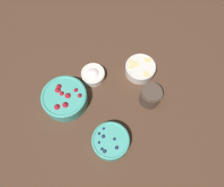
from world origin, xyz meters
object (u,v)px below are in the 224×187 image
at_px(bowl_blueberries, 111,141).
at_px(bowl_cream, 93,74).
at_px(jar_chocolate, 150,96).
at_px(bowl_bananas, 140,68).
at_px(bowl_strawberries, 65,98).

height_order(bowl_blueberries, bowl_cream, bowl_blueberries).
xyz_separation_m(bowl_cream, jar_chocolate, (-0.29, 0.09, 0.02)).
bearing_deg(bowl_blueberries, bowl_bananas, -104.78).
bearing_deg(bowl_cream, jar_chocolate, 162.32).
bearing_deg(bowl_blueberries, bowl_cream, -67.84).
bearing_deg(bowl_bananas, bowl_strawberries, 31.84).
relative_size(bowl_bananas, bowl_cream, 1.28).
distance_m(bowl_blueberries, jar_chocolate, 0.28).
bearing_deg(bowl_bananas, jar_chocolate, 110.74).
height_order(bowl_strawberries, bowl_blueberries, bowl_strawberries).
bearing_deg(jar_chocolate, bowl_cream, -17.68).
relative_size(bowl_blueberries, bowl_bananas, 1.08).
xyz_separation_m(bowl_blueberries, bowl_bananas, (-0.10, -0.39, -0.00)).
xyz_separation_m(bowl_strawberries, bowl_blueberries, (-0.24, 0.17, -0.01)).
relative_size(bowl_blueberries, bowl_cream, 1.39).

